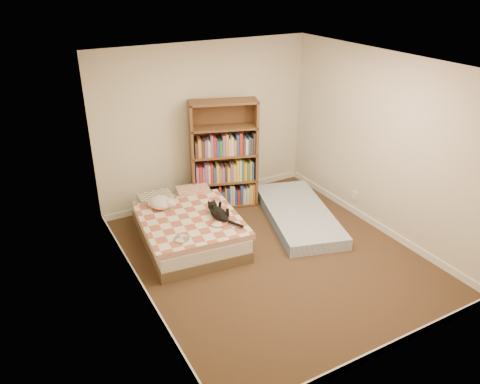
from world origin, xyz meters
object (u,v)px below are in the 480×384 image
bookshelf (223,169)px  floor_mattress (298,214)px  white_dog (162,203)px  black_cat (218,213)px  bed (187,226)px

bookshelf → floor_mattress: bookshelf is taller
white_dog → floor_mattress: bearing=-13.9°
bookshelf → floor_mattress: size_ratio=0.87×
black_cat → bed: bearing=138.6°
bed → floor_mattress: 1.71m
bookshelf → floor_mattress: 1.36m
bookshelf → bed: bearing=-124.0°
bed → bookshelf: (0.94, 0.73, 0.39)m
bed → white_dog: 0.48m
bookshelf → white_dog: size_ratio=4.84×
floor_mattress → white_dog: (-1.92, 0.59, 0.41)m
bed → floor_mattress: bed is taller
bed → white_dog: size_ratio=5.30×
bookshelf → white_dog: (-1.18, -0.43, -0.11)m
floor_mattress → black_cat: size_ratio=2.77×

